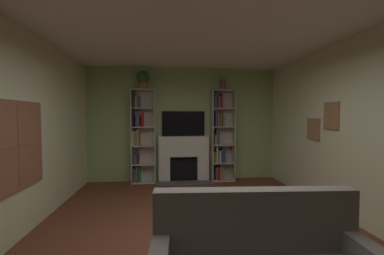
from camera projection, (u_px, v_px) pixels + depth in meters
ground_plane at (204, 250)px, 2.92m from camera, size 7.83×7.83×0.00m
wall_back_accent at (183, 124)px, 6.12m from camera, size 4.73×0.06×2.77m
ceiling at (205, 9)px, 2.79m from camera, size 4.73×6.64×0.06m
fireplace at (184, 157)px, 6.02m from camera, size 1.31×0.51×1.10m
tv at (183, 124)px, 6.06m from camera, size 1.04×0.06×0.60m
bookshelf_left at (141, 136)px, 5.87m from camera, size 0.56×0.31×2.21m
bookshelf_right at (220, 137)px, 6.08m from camera, size 0.56×0.33×2.21m
potted_plant at (143, 79)px, 5.79m from camera, size 0.30×0.30×0.43m
vase_with_flowers at (223, 84)px, 6.00m from camera, size 0.12×0.12×0.44m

